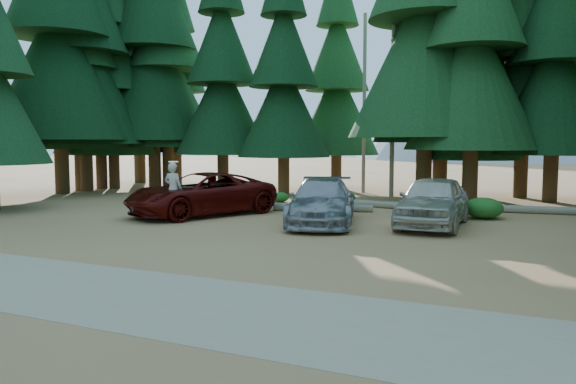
{
  "coord_description": "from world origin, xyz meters",
  "views": [
    {
      "loc": [
        8.13,
        -14.73,
        2.93
      ],
      "look_at": [
        0.47,
        2.04,
        1.25
      ],
      "focal_mm": 35.0,
      "sensor_mm": 36.0,
      "label": 1
    }
  ],
  "objects_px": {
    "red_pickup": "(201,194)",
    "log_left": "(323,208)",
    "silver_minivan_right": "(433,201)",
    "frisbee_player": "(173,189)",
    "log_right": "(542,210)",
    "silver_minivan_center": "(322,202)",
    "log_mid": "(383,205)"
  },
  "relations": [
    {
      "from": "frisbee_player",
      "to": "log_left",
      "type": "bearing_deg",
      "value": -136.84
    },
    {
      "from": "silver_minivan_right",
      "to": "log_mid",
      "type": "height_order",
      "value": "silver_minivan_right"
    },
    {
      "from": "red_pickup",
      "to": "log_right",
      "type": "height_order",
      "value": "red_pickup"
    },
    {
      "from": "red_pickup",
      "to": "silver_minivan_center",
      "type": "height_order",
      "value": "red_pickup"
    },
    {
      "from": "silver_minivan_center",
      "to": "red_pickup",
      "type": "bearing_deg",
      "value": 161.35
    },
    {
      "from": "silver_minivan_center",
      "to": "log_left",
      "type": "distance_m",
      "value": 3.57
    },
    {
      "from": "frisbee_player",
      "to": "silver_minivan_center",
      "type": "bearing_deg",
      "value": -170.85
    },
    {
      "from": "silver_minivan_right",
      "to": "log_left",
      "type": "distance_m",
      "value": 5.46
    },
    {
      "from": "silver_minivan_center",
      "to": "silver_minivan_right",
      "type": "distance_m",
      "value": 3.83
    },
    {
      "from": "red_pickup",
      "to": "log_left",
      "type": "xyz_separation_m",
      "value": [
        3.96,
        3.1,
        -0.69
      ]
    },
    {
      "from": "log_left",
      "to": "silver_minivan_right",
      "type": "bearing_deg",
      "value": -41.27
    },
    {
      "from": "red_pickup",
      "to": "log_left",
      "type": "height_order",
      "value": "red_pickup"
    },
    {
      "from": "silver_minivan_center",
      "to": "log_right",
      "type": "xyz_separation_m",
      "value": [
        7.11,
        6.19,
        -0.63
      ]
    },
    {
      "from": "log_left",
      "to": "log_right",
      "type": "distance_m",
      "value": 8.83
    },
    {
      "from": "red_pickup",
      "to": "log_mid",
      "type": "distance_m",
      "value": 8.0
    },
    {
      "from": "log_left",
      "to": "log_mid",
      "type": "xyz_separation_m",
      "value": [
        1.98,
        2.22,
        0.0
      ]
    },
    {
      "from": "red_pickup",
      "to": "frisbee_player",
      "type": "xyz_separation_m",
      "value": [
        -0.22,
        -1.53,
        0.32
      ]
    },
    {
      "from": "log_mid",
      "to": "frisbee_player",
      "type": "bearing_deg",
      "value": -122.82
    },
    {
      "from": "silver_minivan_center",
      "to": "log_mid",
      "type": "xyz_separation_m",
      "value": [
        0.75,
        5.51,
        -0.64
      ]
    },
    {
      "from": "silver_minivan_right",
      "to": "log_left",
      "type": "relative_size",
      "value": 1.23
    },
    {
      "from": "silver_minivan_right",
      "to": "log_left",
      "type": "height_order",
      "value": "silver_minivan_right"
    },
    {
      "from": "frisbee_player",
      "to": "log_right",
      "type": "relative_size",
      "value": 0.4
    },
    {
      "from": "silver_minivan_center",
      "to": "silver_minivan_right",
      "type": "xyz_separation_m",
      "value": [
        3.69,
        1.03,
        0.08
      ]
    },
    {
      "from": "silver_minivan_right",
      "to": "log_right",
      "type": "distance_m",
      "value": 6.23
    },
    {
      "from": "frisbee_player",
      "to": "log_right",
      "type": "xyz_separation_m",
      "value": [
        12.52,
        7.53,
        -1.0
      ]
    },
    {
      "from": "silver_minivan_center",
      "to": "frisbee_player",
      "type": "distance_m",
      "value": 5.59
    },
    {
      "from": "red_pickup",
      "to": "silver_minivan_right",
      "type": "xyz_separation_m",
      "value": [
        8.88,
        0.84,
        0.03
      ]
    },
    {
      "from": "silver_minivan_center",
      "to": "log_right",
      "type": "height_order",
      "value": "silver_minivan_center"
    },
    {
      "from": "frisbee_player",
      "to": "log_mid",
      "type": "height_order",
      "value": "frisbee_player"
    },
    {
      "from": "silver_minivan_right",
      "to": "frisbee_player",
      "type": "distance_m",
      "value": 9.41
    },
    {
      "from": "red_pickup",
      "to": "frisbee_player",
      "type": "distance_m",
      "value": 1.58
    },
    {
      "from": "silver_minivan_right",
      "to": "log_right",
      "type": "xyz_separation_m",
      "value": [
        3.42,
        5.16,
        -0.71
      ]
    }
  ]
}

